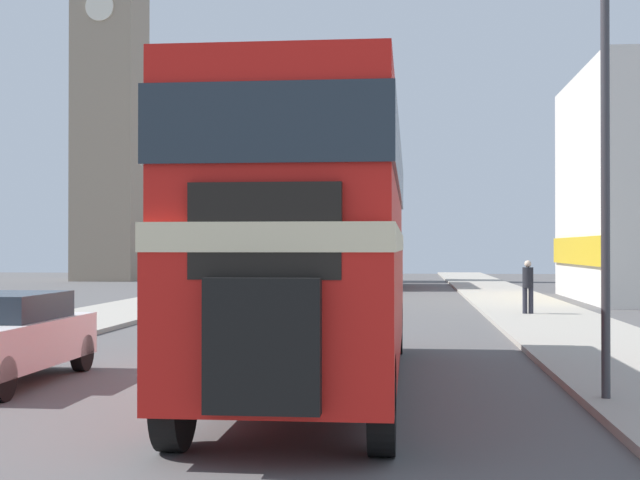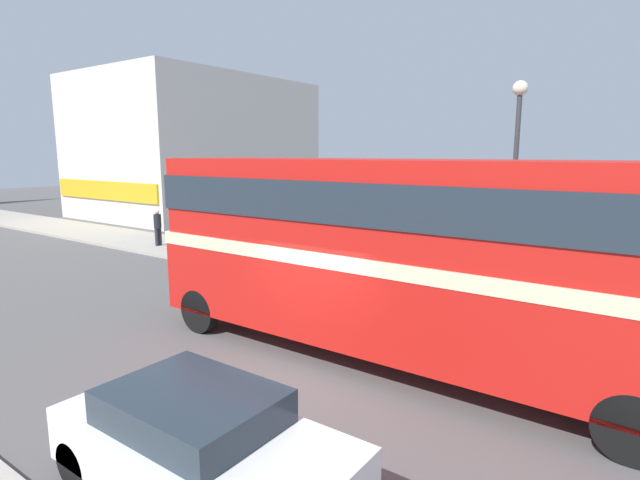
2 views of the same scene
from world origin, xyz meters
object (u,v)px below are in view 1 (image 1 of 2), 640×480
at_px(double_decker_bus, 320,227).
at_px(street_lamp, 605,115).
at_px(church_tower, 110,7).
at_px(bus_distant, 375,239).
at_px(pedestrian_walking, 528,283).

xyz_separation_m(double_decker_bus, street_lamp, (4.03, -1.36, 1.48)).
distance_m(street_lamp, church_tower, 52.02).
height_order(bus_distant, street_lamp, street_lamp).
distance_m(bus_distant, street_lamp, 36.73).
bearing_deg(street_lamp, pedestrian_walking, 86.34).
bearing_deg(pedestrian_walking, double_decker_bus, -109.39).
bearing_deg(street_lamp, double_decker_bus, 161.37).
height_order(double_decker_bus, street_lamp, street_lamp).
height_order(pedestrian_walking, street_lamp, street_lamp).
xyz_separation_m(double_decker_bus, bus_distant, (-0.48, 35.07, 0.16)).
xyz_separation_m(pedestrian_walking, street_lamp, (-1.00, -15.64, 2.91)).
xyz_separation_m(street_lamp, church_tower, (-22.37, 44.77, 14.19)).
distance_m(pedestrian_walking, street_lamp, 15.94).
bearing_deg(pedestrian_walking, bus_distant, 104.82).
relative_size(bus_distant, pedestrian_walking, 5.88).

